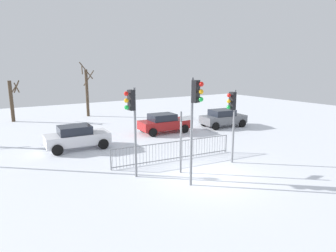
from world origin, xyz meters
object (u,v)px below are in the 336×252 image
object	(u,v)px
car_red_near	(164,123)
traffic_light_rear_left	(195,108)
bare_tree_centre	(87,91)
direction_sign_post	(182,139)
bare_tree_right	(12,100)
traffic_light_mid_left	(232,110)
car_white_mid	(77,137)
traffic_light_foreground_left	(132,113)
car_grey_trailing	(223,118)

from	to	relation	value
car_red_near	traffic_light_rear_left	bearing A→B (deg)	-110.08
traffic_light_rear_left	bare_tree_centre	xyz separation A→B (m)	(1.49, 19.93, -0.79)
direction_sign_post	bare_tree_right	size ratio (longest dim) A/B	0.79
traffic_light_mid_left	car_white_mid	world-z (taller)	traffic_light_mid_left
traffic_light_rear_left	bare_tree_centre	bearing A→B (deg)	-115.18
traffic_light_mid_left	bare_tree_right	size ratio (longest dim) A/B	1.02
car_red_near	car_white_mid	distance (m)	6.95
traffic_light_rear_left	traffic_light_foreground_left	bearing A→B (deg)	-72.62
traffic_light_mid_left	car_white_mid	size ratio (longest dim) A/B	1.00
car_white_mid	car_grey_trailing	distance (m)	12.25
direction_sign_post	bare_tree_centre	size ratio (longest dim) A/B	0.55
traffic_light_rear_left	car_red_near	size ratio (longest dim) A/B	1.18
direction_sign_post	bare_tree_right	bearing A→B (deg)	100.21
traffic_light_foreground_left	car_red_near	bearing A→B (deg)	-47.03
traffic_light_foreground_left	car_grey_trailing	bearing A→B (deg)	-67.92
traffic_light_foreground_left	car_white_mid	world-z (taller)	traffic_light_foreground_left
car_red_near	car_grey_trailing	world-z (taller)	same
traffic_light_rear_left	bare_tree_right	size ratio (longest dim) A/B	1.22
traffic_light_rear_left	traffic_light_foreground_left	xyz separation A→B (m)	(-1.77, 2.25, -0.34)
car_red_near	bare_tree_centre	xyz separation A→B (m)	(-2.69, 10.51, 1.82)
traffic_light_foreground_left	car_white_mid	bearing A→B (deg)	1.11
traffic_light_mid_left	car_red_near	world-z (taller)	traffic_light_mid_left
traffic_light_foreground_left	bare_tree_centre	bearing A→B (deg)	-17.80
car_red_near	direction_sign_post	bearing A→B (deg)	-111.45
car_red_near	car_grey_trailing	distance (m)	5.43
traffic_light_rear_left	traffic_light_foreground_left	world-z (taller)	traffic_light_rear_left
direction_sign_post	bare_tree_right	distance (m)	19.91
traffic_light_mid_left	bare_tree_centre	bearing A→B (deg)	6.92
traffic_light_rear_left	traffic_light_mid_left	bearing A→B (deg)	-179.05
traffic_light_rear_left	bare_tree_right	world-z (taller)	traffic_light_rear_left
traffic_light_mid_left	car_grey_trailing	world-z (taller)	traffic_light_mid_left
traffic_light_mid_left	car_red_near	xyz separation A→B (m)	(0.74, 8.04, -2.07)
traffic_light_foreground_left	bare_tree_centre	size ratio (longest dim) A/B	0.76
direction_sign_post	bare_tree_centre	xyz separation A→B (m)	(1.00, 18.32, 0.91)
traffic_light_rear_left	bare_tree_centre	world-z (taller)	bare_tree_centre
car_white_mid	bare_tree_centre	xyz separation A→B (m)	(4.18, 11.52, 1.82)
direction_sign_post	car_white_mid	bearing A→B (deg)	108.54
car_grey_trailing	bare_tree_right	world-z (taller)	bare_tree_right
traffic_light_foreground_left	car_grey_trailing	world-z (taller)	traffic_light_foreground_left
car_grey_trailing	traffic_light_mid_left	bearing A→B (deg)	-124.08
traffic_light_mid_left	traffic_light_foreground_left	xyz separation A→B (m)	(-5.22, 0.86, 0.20)
traffic_light_rear_left	car_white_mid	world-z (taller)	traffic_light_rear_left
bare_tree_centre	bare_tree_right	xyz separation A→B (m)	(-6.72, 0.74, -0.55)
traffic_light_rear_left	car_white_mid	bearing A→B (deg)	-93.17
direction_sign_post	bare_tree_centre	bearing A→B (deg)	80.37
car_grey_trailing	bare_tree_centre	bearing A→B (deg)	131.59
traffic_light_rear_left	car_grey_trailing	bearing A→B (deg)	-158.81
traffic_light_mid_left	bare_tree_right	world-z (taller)	traffic_light_mid_left
traffic_light_rear_left	car_grey_trailing	world-z (taller)	traffic_light_rear_left
traffic_light_rear_left	traffic_light_foreground_left	size ratio (longest dim) A/B	1.11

